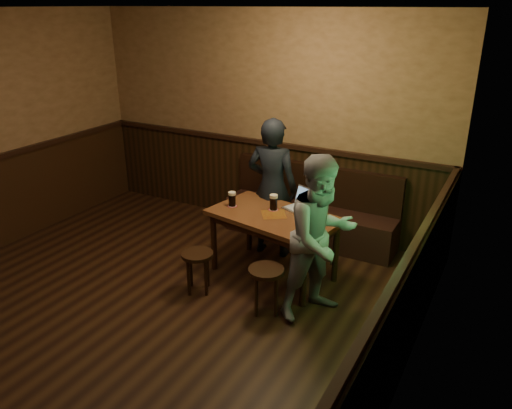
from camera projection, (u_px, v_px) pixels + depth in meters
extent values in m
cube|color=black|center=(112.00, 334.00, 4.62)|extent=(5.00, 6.00, 0.02)
cube|color=beige|center=(69.00, 7.00, 3.57)|extent=(5.00, 6.00, 0.02)
cube|color=#9A724E|center=(264.00, 121.00, 6.54)|extent=(5.00, 0.02, 2.80)
cube|color=#9A724E|center=(400.00, 262.00, 2.98)|extent=(0.02, 6.00, 2.80)
cube|color=black|center=(262.00, 183.00, 6.84)|extent=(4.98, 0.04, 1.10)
cube|color=black|center=(382.00, 374.00, 3.31)|extent=(0.04, 5.98, 1.10)
cube|color=black|center=(262.00, 142.00, 6.60)|extent=(4.98, 0.06, 0.06)
cube|color=black|center=(386.00, 298.00, 3.11)|extent=(0.06, 5.98, 0.06)
cube|color=black|center=(309.00, 223.00, 6.38)|extent=(2.20, 0.50, 0.45)
cube|color=black|center=(317.00, 184.00, 6.36)|extent=(2.20, 0.10, 0.50)
cube|color=brown|center=(274.00, 217.00, 5.36)|extent=(1.49, 1.01, 0.05)
cube|color=black|center=(274.00, 223.00, 5.39)|extent=(1.35, 0.88, 0.08)
cube|color=maroon|center=(274.00, 214.00, 5.35)|extent=(0.35, 0.35, 0.00)
cylinder|color=black|center=(214.00, 242.00, 5.62)|extent=(0.07, 0.07, 0.68)
cylinder|color=black|center=(249.00, 224.00, 6.07)|extent=(0.07, 0.07, 0.68)
cylinder|color=black|center=(303.00, 276.00, 4.92)|extent=(0.07, 0.07, 0.68)
cylinder|color=black|center=(336.00, 253.00, 5.37)|extent=(0.07, 0.07, 0.68)
cylinder|color=black|center=(197.00, 254.00, 5.15)|extent=(0.41, 0.41, 0.04)
cylinder|color=black|center=(206.00, 277.00, 5.14)|extent=(0.04, 0.04, 0.43)
cylinder|color=black|center=(208.00, 268.00, 5.31)|extent=(0.04, 0.04, 0.43)
cylinder|color=black|center=(191.00, 268.00, 5.31)|extent=(0.04, 0.04, 0.43)
cylinder|color=black|center=(188.00, 277.00, 5.15)|extent=(0.04, 0.04, 0.43)
cylinder|color=black|center=(266.00, 271.00, 4.79)|extent=(0.44, 0.44, 0.04)
cylinder|color=black|center=(276.00, 296.00, 4.79)|extent=(0.04, 0.04, 0.45)
cylinder|color=black|center=(275.00, 286.00, 4.96)|extent=(0.04, 0.04, 0.45)
cylinder|color=black|center=(257.00, 286.00, 4.96)|extent=(0.04, 0.04, 0.45)
cylinder|color=black|center=(256.00, 296.00, 4.79)|extent=(0.04, 0.04, 0.45)
cylinder|color=#A2132E|center=(232.00, 206.00, 5.57)|extent=(0.11, 0.11, 0.00)
cylinder|color=silver|center=(232.00, 206.00, 5.57)|extent=(0.09, 0.09, 0.00)
cylinder|color=black|center=(232.00, 200.00, 5.54)|extent=(0.08, 0.08, 0.13)
cylinder|color=beige|center=(232.00, 193.00, 5.51)|extent=(0.08, 0.08, 0.03)
cylinder|color=#A2132E|center=(273.00, 210.00, 5.47)|extent=(0.11, 0.11, 0.00)
cylinder|color=silver|center=(273.00, 209.00, 5.47)|extent=(0.10, 0.10, 0.00)
cylinder|color=black|center=(274.00, 203.00, 5.44)|extent=(0.08, 0.08, 0.14)
cylinder|color=beige|center=(274.00, 196.00, 5.41)|extent=(0.09, 0.09, 0.03)
cylinder|color=#A2132E|center=(309.00, 228.00, 5.03)|extent=(0.11, 0.11, 0.00)
cylinder|color=silver|center=(309.00, 227.00, 5.03)|extent=(0.09, 0.09, 0.00)
cylinder|color=black|center=(309.00, 221.00, 5.01)|extent=(0.08, 0.08, 0.13)
cylinder|color=beige|center=(309.00, 214.00, 4.98)|extent=(0.08, 0.08, 0.03)
cube|color=silver|center=(299.00, 210.00, 5.45)|extent=(0.39, 0.34, 0.02)
cube|color=#B2B2B7|center=(299.00, 209.00, 5.45)|extent=(0.34, 0.28, 0.00)
cube|color=silver|center=(307.00, 198.00, 5.47)|extent=(0.32, 0.19, 0.21)
cube|color=#5A81A7|center=(306.00, 198.00, 5.47)|extent=(0.29, 0.17, 0.18)
cube|color=silver|center=(309.00, 237.00, 4.84)|extent=(0.23, 0.17, 0.00)
imported|color=black|center=(272.00, 188.00, 5.83)|extent=(0.65, 0.47, 1.67)
imported|color=gray|center=(321.00, 238.00, 4.65)|extent=(0.92, 0.98, 1.61)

